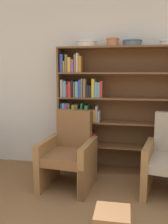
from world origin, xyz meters
The scene contains 8 objects.
wall_back centered at (0.00, 2.86, 1.38)m, with size 12.00×0.06×2.75m.
bookshelf centered at (-0.20, 2.68, 0.90)m, with size 1.84×0.30×1.85m.
bowl_slate centered at (-0.50, 2.67, 1.90)m, with size 0.30×0.30×0.09m.
bowl_olive centered at (-0.12, 2.67, 1.92)m, with size 0.19×0.19×0.12m.
bowl_cream centered at (0.15, 2.67, 1.90)m, with size 0.28×0.28×0.09m.
bowl_brass centered at (0.62, 2.67, 1.89)m, with size 0.21×0.21×0.07m.
armchair_leather centered at (-0.63, 2.09, 0.42)m, with size 0.71×0.74×0.98m.
footstool centered at (0.01, 1.04, 0.24)m, with size 0.31×0.31×0.30m.
Camera 1 is at (0.12, -0.98, 1.50)m, focal length 40.00 mm.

